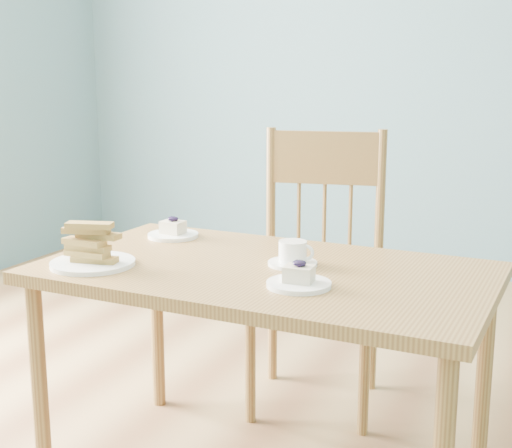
{
  "coord_description": "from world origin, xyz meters",
  "views": [
    {
      "loc": [
        0.7,
        -1.74,
        1.19
      ],
      "look_at": [
        -0.12,
        0.06,
        0.77
      ],
      "focal_mm": 50.0,
      "sensor_mm": 36.0,
      "label": 1
    }
  ],
  "objects_px": {
    "dining_table": "(264,290)",
    "cheesecake_plate_far": "(173,232)",
    "dining_chair": "(318,267)",
    "cheesecake_plate_near": "(299,280)",
    "coffee_cup": "(293,255)",
    "biscotti_plate": "(92,251)"
  },
  "relations": [
    {
      "from": "cheesecake_plate_near",
      "to": "cheesecake_plate_far",
      "type": "bearing_deg",
      "value": 149.13
    },
    {
      "from": "coffee_cup",
      "to": "biscotti_plate",
      "type": "bearing_deg",
      "value": -159.81
    },
    {
      "from": "dining_chair",
      "to": "cheesecake_plate_near",
      "type": "xyz_separation_m",
      "value": [
        0.21,
        -0.73,
        0.17
      ]
    },
    {
      "from": "dining_table",
      "to": "cheesecake_plate_far",
      "type": "bearing_deg",
      "value": 154.57
    },
    {
      "from": "dining_chair",
      "to": "coffee_cup",
      "type": "height_order",
      "value": "dining_chair"
    },
    {
      "from": "cheesecake_plate_far",
      "to": "coffee_cup",
      "type": "relative_size",
      "value": 1.19
    },
    {
      "from": "dining_table",
      "to": "cheesecake_plate_far",
      "type": "relative_size",
      "value": 7.58
    },
    {
      "from": "biscotti_plate",
      "to": "cheesecake_plate_near",
      "type": "bearing_deg",
      "value": 4.93
    },
    {
      "from": "dining_table",
      "to": "coffee_cup",
      "type": "relative_size",
      "value": 9.05
    },
    {
      "from": "dining_chair",
      "to": "biscotti_plate",
      "type": "bearing_deg",
      "value": -128.01
    },
    {
      "from": "dining_table",
      "to": "cheesecake_plate_far",
      "type": "distance_m",
      "value": 0.48
    },
    {
      "from": "dining_chair",
      "to": "biscotti_plate",
      "type": "xyz_separation_m",
      "value": [
        -0.39,
        -0.78,
        0.2
      ]
    },
    {
      "from": "dining_table",
      "to": "dining_chair",
      "type": "xyz_separation_m",
      "value": [
        -0.05,
        0.59,
        -0.09
      ]
    },
    {
      "from": "dining_table",
      "to": "dining_chair",
      "type": "height_order",
      "value": "dining_chair"
    },
    {
      "from": "dining_chair",
      "to": "cheesecake_plate_near",
      "type": "distance_m",
      "value": 0.77
    },
    {
      "from": "cheesecake_plate_far",
      "to": "coffee_cup",
      "type": "height_order",
      "value": "same"
    },
    {
      "from": "dining_table",
      "to": "cheesecake_plate_near",
      "type": "xyz_separation_m",
      "value": [
        0.15,
        -0.13,
        0.08
      ]
    },
    {
      "from": "dining_table",
      "to": "dining_chair",
      "type": "distance_m",
      "value": 0.6
    },
    {
      "from": "coffee_cup",
      "to": "dining_chair",
      "type": "bearing_deg",
      "value": 97.57
    },
    {
      "from": "dining_chair",
      "to": "cheesecake_plate_far",
      "type": "relative_size",
      "value": 6.01
    },
    {
      "from": "cheesecake_plate_near",
      "to": "cheesecake_plate_far",
      "type": "xyz_separation_m",
      "value": [
        -0.58,
        0.34,
        0.0
      ]
    },
    {
      "from": "coffee_cup",
      "to": "cheesecake_plate_near",
      "type": "bearing_deg",
      "value": -68.91
    }
  ]
}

